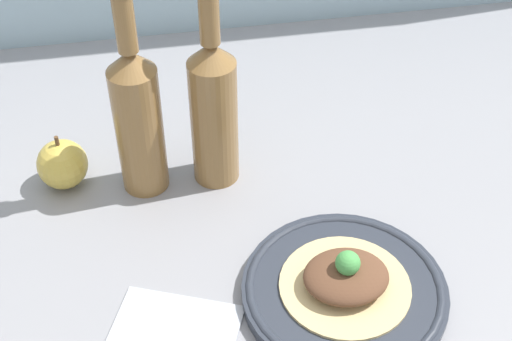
{
  "coord_description": "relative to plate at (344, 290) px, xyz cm",
  "views": [
    {
      "loc": [
        -13.54,
        -70.79,
        72.07
      ],
      "look_at": [
        -1.18,
        -3.46,
        11.47
      ],
      "focal_mm": 50.0,
      "sensor_mm": 36.0,
      "label": 1
    }
  ],
  "objects": [
    {
      "name": "cider_bottle_right",
      "position": [
        -12.65,
        25.93,
        11.49
      ],
      "size": [
        6.81,
        6.81,
        32.76
      ],
      "color": "olive",
      "rests_on": "ground_plane"
    },
    {
      "name": "plated_food",
      "position": [
        0.0,
        0.0,
        2.37
      ],
      "size": [
        16.61,
        16.61,
        6.08
      ],
      "color": "#D6BC7F",
      "rests_on": "plate"
    },
    {
      "name": "plate",
      "position": [
        0.0,
        0.0,
        0.0
      ],
      "size": [
        26.09,
        26.09,
        2.12
      ],
      "color": "#2D333D",
      "rests_on": "ground_plane"
    },
    {
      "name": "ground_plane",
      "position": [
        -7.8,
        16.43,
        -3.13
      ],
      "size": [
        180.0,
        110.0,
        4.0
      ],
      "primitive_type": "cube",
      "color": "gray"
    },
    {
      "name": "cider_bottle_left",
      "position": [
        -23.25,
        25.93,
        11.49
      ],
      "size": [
        6.81,
        6.81,
        32.76
      ],
      "color": "olive",
      "rests_on": "ground_plane"
    },
    {
      "name": "apple",
      "position": [
        -35.03,
        28.08,
        2.59
      ],
      "size": [
        7.42,
        7.42,
        8.84
      ],
      "color": "gold",
      "rests_on": "ground_plane"
    }
  ]
}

